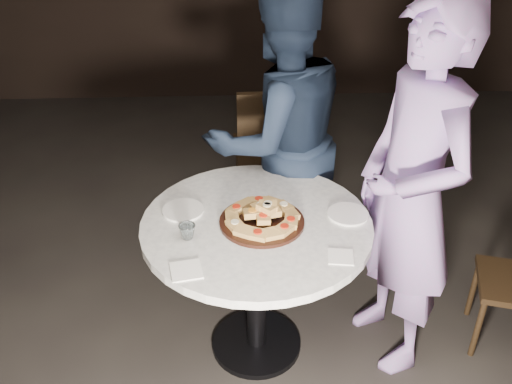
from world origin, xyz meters
TOP-DOWN VIEW (x-y plane):
  - floor at (0.00, 0.00)m, footprint 7.00×7.00m
  - table at (-0.03, 0.03)m, footprint 1.28×1.28m
  - serving_board at (-0.01, 0.02)m, footprint 0.51×0.51m
  - focaccia_pile at (-0.01, 0.02)m, footprint 0.35×0.35m
  - plate_left at (-0.37, 0.13)m, footprint 0.20×0.20m
  - plate_right at (0.40, 0.06)m, footprint 0.20×0.20m
  - water_glass at (-0.34, -0.08)m, footprint 0.08×0.08m
  - napkin_near at (-0.33, -0.31)m, footprint 0.15×0.15m
  - napkin_far at (0.31, -0.25)m, footprint 0.12×0.12m
  - chair_far at (0.12, 1.18)m, footprint 0.50×0.52m
  - diner_navy at (0.12, 0.70)m, footprint 1.05×0.95m
  - diner_teal at (0.66, 0.02)m, footprint 0.62×0.77m

SIDE VIEW (x-z plane):
  - floor at x=0.00m, z-range 0.00..0.00m
  - chair_far at x=0.12m, z-range 0.08..1.10m
  - table at x=-0.03m, z-range 0.25..1.05m
  - napkin_far at x=0.31m, z-range 0.80..0.81m
  - napkin_near at x=-0.33m, z-range 0.80..0.81m
  - plate_right at x=0.40m, z-range 0.80..0.81m
  - plate_left at x=-0.37m, z-range 0.80..0.81m
  - serving_board at x=-0.01m, z-range 0.80..0.82m
  - water_glass at x=-0.34m, z-range 0.80..0.87m
  - focaccia_pile at x=-0.01m, z-range 0.80..0.89m
  - diner_navy at x=0.12m, z-range 0.00..1.77m
  - diner_teal at x=0.66m, z-range 0.00..1.84m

